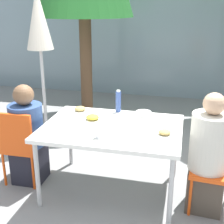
{
  "coord_description": "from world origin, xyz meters",
  "views": [
    {
      "loc": [
        0.67,
        -2.8,
        1.9
      ],
      "look_at": [
        0.0,
        0.0,
        0.88
      ],
      "focal_mm": 50.0,
      "sensor_mm": 36.0,
      "label": 1
    }
  ],
  "objects_px": {
    "chair_right": "(213,159)",
    "closed_umbrella": "(39,28)",
    "person_left": "(28,138)",
    "person_right": "(208,157)",
    "bottle": "(118,101)",
    "drinking_cup": "(99,132)",
    "salad_bowl": "(144,113)",
    "chair_left": "(20,142)"
  },
  "relations": [
    {
      "from": "drinking_cup",
      "to": "closed_umbrella",
      "type": "bearing_deg",
      "value": 131.41
    },
    {
      "from": "person_right",
      "to": "drinking_cup",
      "type": "xyz_separation_m",
      "value": [
        -0.99,
        -0.21,
        0.24
      ]
    },
    {
      "from": "closed_umbrella",
      "to": "salad_bowl",
      "type": "relative_size",
      "value": 12.68
    },
    {
      "from": "chair_left",
      "to": "bottle",
      "type": "height_order",
      "value": "bottle"
    },
    {
      "from": "person_right",
      "to": "salad_bowl",
      "type": "relative_size",
      "value": 7.03
    },
    {
      "from": "chair_left",
      "to": "chair_right",
      "type": "xyz_separation_m",
      "value": [
        1.98,
        0.09,
        0.0
      ]
    },
    {
      "from": "bottle",
      "to": "salad_bowl",
      "type": "xyz_separation_m",
      "value": [
        0.3,
        -0.06,
        -0.1
      ]
    },
    {
      "from": "person_left",
      "to": "salad_bowl",
      "type": "xyz_separation_m",
      "value": [
        1.2,
        0.4,
        0.24
      ]
    },
    {
      "from": "chair_right",
      "to": "bottle",
      "type": "height_order",
      "value": "bottle"
    },
    {
      "from": "person_left",
      "to": "person_right",
      "type": "distance_m",
      "value": 1.88
    },
    {
      "from": "drinking_cup",
      "to": "salad_bowl",
      "type": "relative_size",
      "value": 0.61
    },
    {
      "from": "closed_umbrella",
      "to": "drinking_cup",
      "type": "xyz_separation_m",
      "value": [
        1.16,
        -1.31,
        -0.8
      ]
    },
    {
      "from": "salad_bowl",
      "to": "chair_left",
      "type": "bearing_deg",
      "value": -159.1
    },
    {
      "from": "chair_left",
      "to": "salad_bowl",
      "type": "xyz_separation_m",
      "value": [
        1.25,
        0.48,
        0.27
      ]
    },
    {
      "from": "drinking_cup",
      "to": "salad_bowl",
      "type": "distance_m",
      "value": 0.75
    },
    {
      "from": "chair_left",
      "to": "closed_umbrella",
      "type": "relative_size",
      "value": 0.4
    },
    {
      "from": "chair_left",
      "to": "bottle",
      "type": "relative_size",
      "value": 3.39
    },
    {
      "from": "closed_umbrella",
      "to": "drinking_cup",
      "type": "relative_size",
      "value": 20.94
    },
    {
      "from": "bottle",
      "to": "salad_bowl",
      "type": "bearing_deg",
      "value": -11.21
    },
    {
      "from": "person_right",
      "to": "closed_umbrella",
      "type": "height_order",
      "value": "closed_umbrella"
    },
    {
      "from": "chair_right",
      "to": "bottle",
      "type": "relative_size",
      "value": 3.39
    },
    {
      "from": "person_left",
      "to": "chair_right",
      "type": "relative_size",
      "value": 1.3
    },
    {
      "from": "chair_right",
      "to": "closed_umbrella",
      "type": "bearing_deg",
      "value": -19.83
    },
    {
      "from": "person_left",
      "to": "person_right",
      "type": "relative_size",
      "value": 0.95
    },
    {
      "from": "drinking_cup",
      "to": "salad_bowl",
      "type": "height_order",
      "value": "drinking_cup"
    },
    {
      "from": "closed_umbrella",
      "to": "bottle",
      "type": "height_order",
      "value": "closed_umbrella"
    },
    {
      "from": "bottle",
      "to": "person_right",
      "type": "bearing_deg",
      "value": -28.36
    },
    {
      "from": "person_left",
      "to": "bottle",
      "type": "xyz_separation_m",
      "value": [
        0.9,
        0.45,
        0.34
      ]
    },
    {
      "from": "closed_umbrella",
      "to": "salad_bowl",
      "type": "xyz_separation_m",
      "value": [
        1.47,
        -0.63,
        -0.82
      ]
    },
    {
      "from": "person_right",
      "to": "drinking_cup",
      "type": "bearing_deg",
      "value": 17.17
    },
    {
      "from": "person_right",
      "to": "drinking_cup",
      "type": "distance_m",
      "value": 1.04
    },
    {
      "from": "person_right",
      "to": "drinking_cup",
      "type": "relative_size",
      "value": 11.61
    },
    {
      "from": "person_left",
      "to": "chair_right",
      "type": "distance_m",
      "value": 1.93
    },
    {
      "from": "person_left",
      "to": "chair_right",
      "type": "height_order",
      "value": "person_left"
    },
    {
      "from": "person_left",
      "to": "closed_umbrella",
      "type": "xyz_separation_m",
      "value": [
        -0.28,
        1.03,
        1.06
      ]
    },
    {
      "from": "chair_right",
      "to": "salad_bowl",
      "type": "height_order",
      "value": "chair_right"
    },
    {
      "from": "person_right",
      "to": "bottle",
      "type": "bearing_deg",
      "value": -23.29
    },
    {
      "from": "person_left",
      "to": "bottle",
      "type": "distance_m",
      "value": 1.07
    },
    {
      "from": "chair_right",
      "to": "salad_bowl",
      "type": "bearing_deg",
      "value": -22.94
    },
    {
      "from": "person_right",
      "to": "bottle",
      "type": "relative_size",
      "value": 4.64
    },
    {
      "from": "chair_left",
      "to": "person_right",
      "type": "bearing_deg",
      "value": -0.46
    },
    {
      "from": "closed_umbrella",
      "to": "person_right",
      "type": "bearing_deg",
      "value": -27.09
    }
  ]
}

